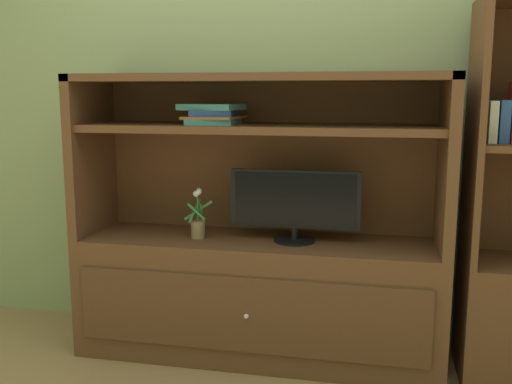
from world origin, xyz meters
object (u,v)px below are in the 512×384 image
Objects in this scene: tv_monitor at (295,203)px; potted_plant at (198,224)px; media_console at (258,267)px; magazine_stack at (213,114)px.

tv_monitor is 2.49× the size of potted_plant.
media_console is 2.85× the size of tv_monitor.
media_console reaches higher than magazine_stack.
tv_monitor is 0.59m from magazine_stack.
media_console is at bearing 7.71° from potted_plant.
magazine_stack is (-0.22, -0.01, 0.77)m from media_console.
tv_monitor is 2.04× the size of magazine_stack.
potted_plant is (-0.49, -0.03, -0.12)m from tv_monitor.
magazine_stack is at bearing -179.77° from tv_monitor.
media_console is 7.09× the size of potted_plant.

